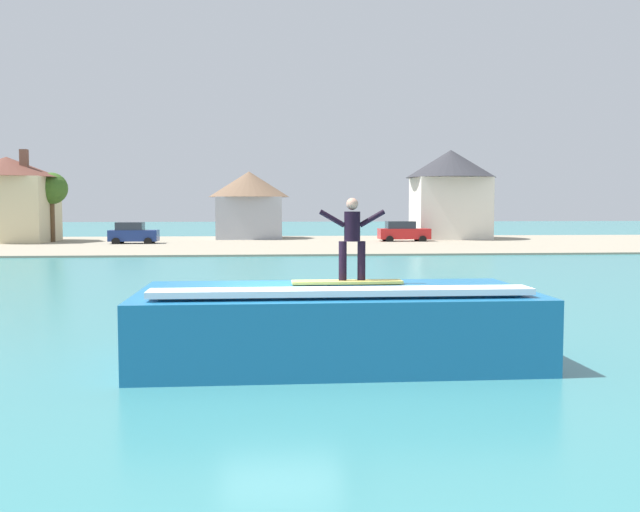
{
  "coord_description": "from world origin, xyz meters",
  "views": [
    {
      "loc": [
        -0.43,
        -14.12,
        3.16
      ],
      "look_at": [
        1.09,
        3.89,
        1.88
      ],
      "focal_mm": 39.7,
      "sensor_mm": 36.0,
      "label": 1
    }
  ],
  "objects": [
    {
      "name": "ground_plane",
      "position": [
        0.0,
        0.0,
        0.0
      ],
      "size": [
        260.0,
        260.0,
        0.0
      ],
      "primitive_type": "plane",
      "color": "teal"
    },
    {
      "name": "house_gabled_white",
      "position": [
        17.1,
        50.2,
        4.84
      ],
      "size": [
        8.26,
        8.26,
        8.33
      ],
      "color": "silver",
      "rests_on": "ground_plane"
    },
    {
      "name": "car_near_shore",
      "position": [
        -10.76,
        44.32,
        0.94
      ],
      "size": [
        3.88,
        2.1,
        1.86
      ],
      "color": "navy",
      "rests_on": "ground_plane"
    },
    {
      "name": "house_small_cottage",
      "position": [
        -1.47,
        52.65,
        3.56
      ],
      "size": [
        7.56,
        7.56,
        6.4
      ],
      "color": "#9EA3AD",
      "rests_on": "ground_plane"
    },
    {
      "name": "surfer",
      "position": [
        1.39,
        -0.2,
        2.6
      ],
      "size": [
        1.32,
        0.32,
        1.64
      ],
      "color": "black",
      "rests_on": "surfboard"
    },
    {
      "name": "wave_crest",
      "position": [
        1.09,
        0.18,
        0.77
      ],
      "size": [
        7.98,
        3.98,
        1.62
      ],
      "color": "#1C689C",
      "rests_on": "ground_plane"
    },
    {
      "name": "surfboard",
      "position": [
        1.28,
        -0.24,
        1.65
      ],
      "size": [
        2.2,
        0.44,
        0.06
      ],
      "color": "#EAD159",
      "rests_on": "wave_crest"
    },
    {
      "name": "car_far_shore",
      "position": [
        11.9,
        46.27,
        0.95
      ],
      "size": [
        4.39,
        2.16,
        1.86
      ],
      "color": "red",
      "rests_on": "ground_plane"
    },
    {
      "name": "shoreline_bank",
      "position": [
        0.0,
        43.94,
        0.06
      ],
      "size": [
        120.0,
        27.42,
        0.13
      ],
      "color": "gray",
      "rests_on": "ground_plane"
    },
    {
      "name": "house_with_chimney",
      "position": [
        -21.68,
        47.62,
        4.01
      ],
      "size": [
        8.81,
        8.81,
        7.85
      ],
      "color": "beige",
      "rests_on": "ground_plane"
    },
    {
      "name": "tree_tall_bare",
      "position": [
        -18.01,
        47.51,
        4.57
      ],
      "size": [
        2.67,
        2.67,
        6.0
      ],
      "color": "brown",
      "rests_on": "ground_plane"
    }
  ]
}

